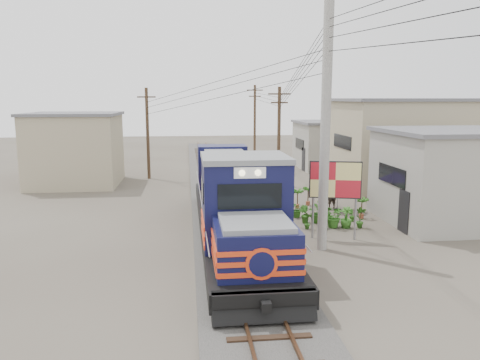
{
  "coord_description": "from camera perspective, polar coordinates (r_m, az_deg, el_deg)",
  "views": [
    {
      "loc": [
        -1.99,
        -18.69,
        6.2
      ],
      "look_at": [
        0.59,
        4.02,
        2.2
      ],
      "focal_mm": 35.0,
      "sensor_mm": 36.0,
      "label": 1
    }
  ],
  "objects": [
    {
      "name": "utility_pole_main",
      "position": [
        19.04,
        10.36,
        6.15
      ],
      "size": [
        0.4,
        0.4,
        10.0
      ],
      "color": "#9E9B93",
      "rests_on": "ground"
    },
    {
      "name": "market_umbrella",
      "position": [
        26.43,
        11.89,
        0.33
      ],
      "size": [
        2.41,
        2.41,
        2.15
      ],
      "rotation": [
        0.0,
        0.0,
        -0.28
      ],
      "color": "black",
      "rests_on": "ground"
    },
    {
      "name": "billboard",
      "position": [
        20.9,
        11.54,
        -0.23
      ],
      "size": [
        2.22,
        0.69,
        3.5
      ],
      "rotation": [
        0.0,
        0.0,
        -0.25
      ],
      "color": "#99999E",
      "rests_on": "ground"
    },
    {
      "name": "shophouse_mid",
      "position": [
        34.08,
        18.77,
        4.2
      ],
      "size": [
        8.4,
        7.35,
        6.2
      ],
      "color": "tan",
      "rests_on": "ground"
    },
    {
      "name": "shophouse_left",
      "position": [
        35.78,
        -19.42,
        3.61
      ],
      "size": [
        6.3,
        6.3,
        5.2
      ],
      "color": "tan",
      "rests_on": "ground"
    },
    {
      "name": "shophouse_back",
      "position": [
        42.91,
        11.21,
        4.27
      ],
      "size": [
        6.3,
        6.3,
        4.2
      ],
      "color": "gray",
      "rests_on": "ground"
    },
    {
      "name": "track",
      "position": [
        29.36,
        -2.46,
        -1.75
      ],
      "size": [
        1.15,
        70.0,
        0.12
      ],
      "color": "#51331E",
      "rests_on": "ground"
    },
    {
      "name": "shophouse_front",
      "position": [
        25.83,
        25.1,
        0.43
      ],
      "size": [
        7.35,
        6.3,
        4.7
      ],
      "color": "gray",
      "rests_on": "ground"
    },
    {
      "name": "vendor",
      "position": [
        27.09,
        11.12,
        -1.78
      ],
      "size": [
        0.62,
        0.45,
        1.58
      ],
      "primitive_type": "imported",
      "rotation": [
        0.0,
        0.0,
        3.28
      ],
      "color": "black",
      "rests_on": "ground"
    },
    {
      "name": "wooden_pole_left",
      "position": [
        36.9,
        -11.2,
        5.82
      ],
      "size": [
        1.6,
        0.24,
        7.0
      ],
      "color": "#4C3826",
      "rests_on": "ground"
    },
    {
      "name": "wooden_pole_mid",
      "position": [
        33.42,
        4.76,
        5.57
      ],
      "size": [
        1.6,
        0.24,
        7.0
      ],
      "color": "#4C3826",
      "rests_on": "ground"
    },
    {
      "name": "plant_nursery",
      "position": [
        23.67,
        10.26,
        -4.18
      ],
      "size": [
        3.41,
        3.25,
        1.09
      ],
      "color": "#2D661D",
      "rests_on": "ground"
    },
    {
      "name": "ballast",
      "position": [
        29.4,
        -2.45,
        -2.09
      ],
      "size": [
        3.6,
        70.0,
        0.16
      ],
      "primitive_type": "cube",
      "color": "#595651",
      "rests_on": "ground"
    },
    {
      "name": "power_lines",
      "position": [
        27.28,
        -2.65,
        12.79
      ],
      "size": [
        9.65,
        19.0,
        3.3
      ],
      "color": "black",
      "rests_on": "ground"
    },
    {
      "name": "locomotive",
      "position": [
        20.44,
        -0.73,
        -2.56
      ],
      "size": [
        3.04,
        16.57,
        4.11
      ],
      "color": "black",
      "rests_on": "ground"
    },
    {
      "name": "wooden_pole_far",
      "position": [
        47.23,
        1.81,
        7.18
      ],
      "size": [
        1.6,
        0.24,
        7.5
      ],
      "color": "#4C3826",
      "rests_on": "ground"
    },
    {
      "name": "ground",
      "position": [
        19.79,
        -0.38,
        -8.33
      ],
      "size": [
        120.0,
        120.0,
        0.0
      ],
      "primitive_type": "plane",
      "color": "#473F35",
      "rests_on": "ground"
    }
  ]
}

